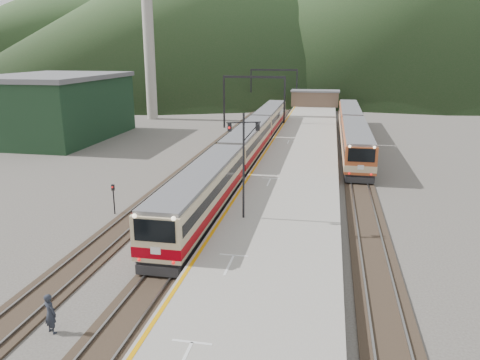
% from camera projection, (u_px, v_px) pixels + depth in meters
% --- Properties ---
extents(ground, '(400.00, 400.00, 0.00)m').
position_uv_depth(ground, '(111.00, 341.00, 19.64)').
color(ground, '#47423D').
rests_on(ground, ground).
extents(track_main, '(2.60, 200.00, 0.23)m').
position_uv_depth(track_main, '(257.00, 148.00, 57.44)').
color(track_main, black).
rests_on(track_main, ground).
extents(track_far, '(2.60, 200.00, 0.23)m').
position_uv_depth(track_far, '(217.00, 147.00, 58.35)').
color(track_far, black).
rests_on(track_far, ground).
extents(track_second, '(2.60, 200.00, 0.23)m').
position_uv_depth(track_second, '(353.00, 152.00, 55.36)').
color(track_second, black).
rests_on(track_second, ground).
extents(platform, '(8.00, 100.00, 1.00)m').
position_uv_depth(platform, '(302.00, 150.00, 54.42)').
color(platform, gray).
rests_on(platform, ground).
extents(gantry_near, '(9.55, 0.25, 8.00)m').
position_uv_depth(gantry_near, '(254.00, 92.00, 70.65)').
color(gantry_near, black).
rests_on(gantry_near, ground).
extents(gantry_far, '(9.55, 0.25, 8.00)m').
position_uv_depth(gantry_far, '(274.00, 81.00, 94.29)').
color(gantry_far, black).
rests_on(gantry_far, ground).
extents(warehouse, '(14.50, 20.50, 8.60)m').
position_uv_depth(warehouse, '(55.00, 107.00, 63.26)').
color(warehouse, black).
rests_on(warehouse, ground).
extents(smokestack, '(1.80, 1.80, 30.00)m').
position_uv_depth(smokestack, '(148.00, 29.00, 78.19)').
color(smokestack, '#9E998E').
rests_on(smokestack, ground).
extents(station_shed, '(9.40, 4.40, 3.10)m').
position_uv_depth(station_shed, '(315.00, 98.00, 91.69)').
color(station_shed, brown).
rests_on(station_shed, platform).
extents(hill_a, '(180.00, 180.00, 60.00)m').
position_uv_depth(hill_a, '(219.00, 5.00, 198.44)').
color(hill_a, '#264A21').
rests_on(hill_a, ground).
extents(hill_d, '(200.00, 200.00, 55.00)m').
position_uv_depth(hill_d, '(100.00, 20.00, 260.87)').
color(hill_d, '#264A21').
rests_on(hill_d, ground).
extents(main_train, '(2.73, 56.04, 3.33)m').
position_uv_depth(main_train, '(248.00, 144.00, 50.79)').
color(main_train, tan).
rests_on(main_train, track_main).
extents(second_train, '(2.84, 38.73, 3.47)m').
position_uv_depth(second_train, '(352.00, 129.00, 59.69)').
color(second_train, '#A74A24').
rests_on(second_train, track_second).
extents(signal_mast, '(2.10, 0.85, 6.98)m').
position_uv_depth(signal_mast, '(244.00, 155.00, 30.08)').
color(signal_mast, black).
rests_on(signal_mast, platform).
extents(short_signal_a, '(0.23, 0.18, 2.27)m').
position_uv_depth(short_signal_a, '(134.00, 222.00, 29.02)').
color(short_signal_a, black).
rests_on(short_signal_a, ground).
extents(short_signal_b, '(0.27, 0.23, 2.27)m').
position_uv_depth(short_signal_b, '(217.00, 158.00, 46.31)').
color(short_signal_b, black).
rests_on(short_signal_b, ground).
extents(short_signal_c, '(0.24, 0.20, 2.27)m').
position_uv_depth(short_signal_c, '(113.00, 195.00, 34.44)').
color(short_signal_c, black).
rests_on(short_signal_c, ground).
extents(worker, '(0.79, 0.67, 1.84)m').
position_uv_depth(worker, '(50.00, 313.00, 20.03)').
color(worker, '#21252F').
rests_on(worker, ground).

